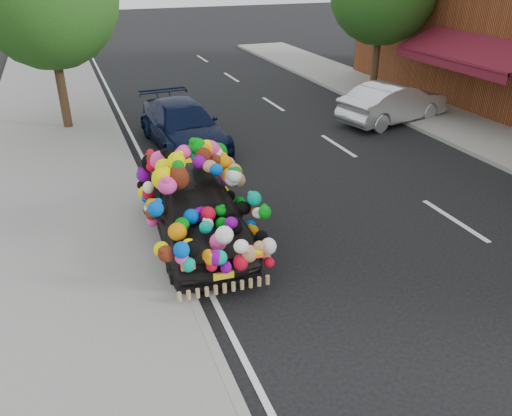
{
  "coord_description": "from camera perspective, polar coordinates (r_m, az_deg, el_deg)",
  "views": [
    {
      "loc": [
        -3.73,
        -7.23,
        5.06
      ],
      "look_at": [
        -0.96,
        -0.02,
        1.14
      ],
      "focal_mm": 35.0,
      "sensor_mm": 36.0,
      "label": 1
    }
  ],
  "objects": [
    {
      "name": "ground",
      "position": [
        9.58,
        5.33,
        -5.08
      ],
      "size": [
        100.0,
        100.0,
        0.0
      ],
      "primitive_type": "plane",
      "color": "black",
      "rests_on": "ground"
    },
    {
      "name": "sidewalk",
      "position": [
        8.8,
        -21.12,
        -9.78
      ],
      "size": [
        4.0,
        60.0,
        0.12
      ],
      "primitive_type": "cube",
      "color": "gray",
      "rests_on": "ground"
    },
    {
      "name": "kerb",
      "position": [
        8.89,
        -8.52,
        -7.58
      ],
      "size": [
        0.15,
        60.0,
        0.13
      ],
      "primitive_type": "cube",
      "color": "gray",
      "rests_on": "ground"
    },
    {
      "name": "footpath_far",
      "position": [
        16.49,
        27.07,
        6.29
      ],
      "size": [
        3.0,
        40.0,
        0.12
      ],
      "primitive_type": "cube",
      "color": "gray",
      "rests_on": "ground"
    },
    {
      "name": "lane_markings",
      "position": [
        11.47,
        21.73,
        -1.28
      ],
      "size": [
        6.0,
        50.0,
        0.01
      ],
      "primitive_type": null,
      "color": "silver",
      "rests_on": "ground"
    },
    {
      "name": "plush_art_car",
      "position": [
        9.55,
        -7.0,
        1.8
      ],
      "size": [
        2.21,
        4.36,
        2.03
      ],
      "rotation": [
        0.0,
        0.0,
        -0.05
      ],
      "color": "black",
      "rests_on": "ground"
    },
    {
      "name": "navy_sedan",
      "position": [
        14.78,
        -8.33,
        9.28
      ],
      "size": [
        2.08,
        4.56,
        1.29
      ],
      "primitive_type": "imported",
      "rotation": [
        0.0,
        0.0,
        0.06
      ],
      "color": "black",
      "rests_on": "ground"
    },
    {
      "name": "silver_hatchback",
      "position": [
        17.64,
        15.45,
        11.54
      ],
      "size": [
        4.22,
        2.28,
        1.32
      ],
      "primitive_type": "imported",
      "rotation": [
        0.0,
        0.0,
        1.8
      ],
      "color": "silver",
      "rests_on": "ground"
    }
  ]
}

